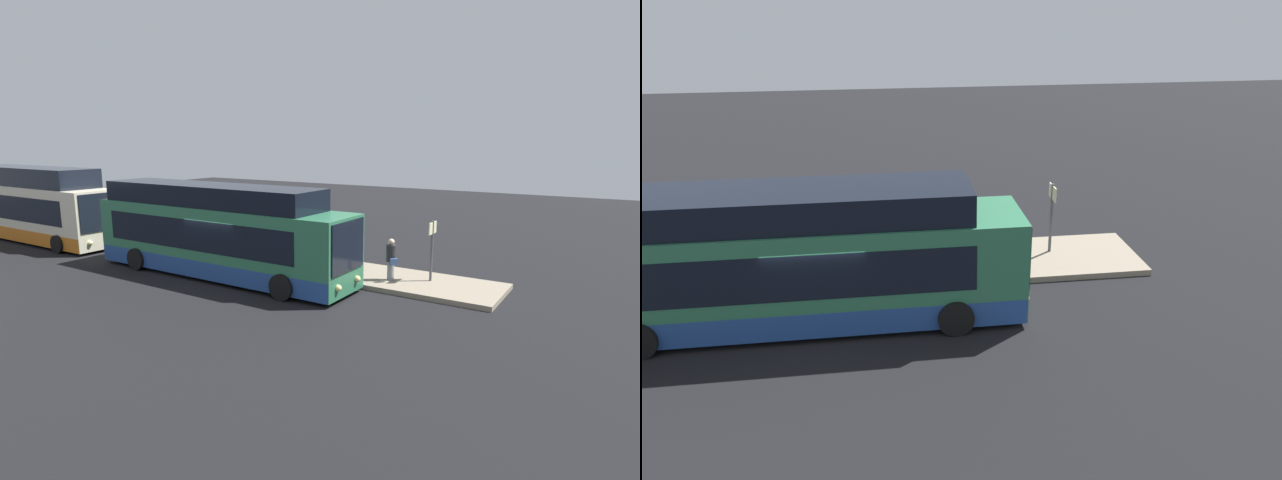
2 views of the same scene
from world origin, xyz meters
The scene contains 9 objects.
ground centered at (0.00, 0.00, 0.00)m, with size 80.00×80.00×0.00m, color black.
platform centered at (0.00, 3.17, 0.10)m, with size 20.00×3.14×0.19m.
bus_lead centered at (-0.71, 0.21, 1.68)m, with size 12.14×2.75×3.74m.
bus_second centered at (-14.16, 0.21, 1.81)m, with size 11.21×2.77×4.06m.
passenger_boarding centered at (5.88, 2.76, 1.06)m, with size 0.62×0.62×1.62m.
passenger_waiting centered at (2.57, 3.30, 1.08)m, with size 0.45×0.45×1.60m.
passenger_with_bags centered at (0.49, 3.72, 1.04)m, with size 0.63×0.51×1.59m.
suitcase centered at (0.01, 3.13, 0.51)m, with size 0.40×0.21×0.87m.
sign_post centered at (7.21, 3.49, 1.69)m, with size 0.10×0.75×2.34m.
Camera 1 is at (13.56, -14.38, 5.52)m, focal length 28.00 mm.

